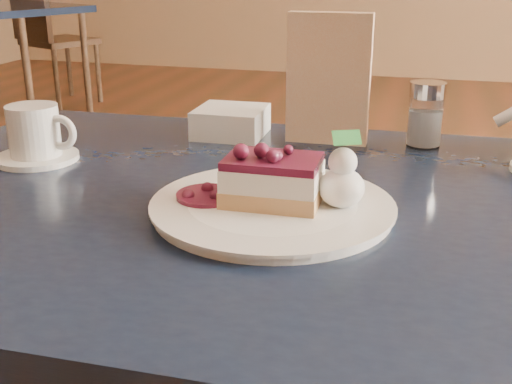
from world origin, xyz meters
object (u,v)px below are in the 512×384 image
(dessert_plate, at_px, (272,208))
(bg_table_far_left, at_px, (7,114))
(main_table, at_px, (280,252))
(coffee_set, at_px, (36,136))
(cheesecake_slice, at_px, (273,181))

(dessert_plate, bearing_deg, bg_table_far_left, 131.92)
(main_table, xyz_separation_m, dessert_plate, (0.00, -0.05, 0.08))
(bg_table_far_left, bearing_deg, coffee_set, -28.54)
(bg_table_far_left, bearing_deg, cheesecake_slice, -24.69)
(main_table, xyz_separation_m, bg_table_far_left, (-2.32, 2.54, -0.55))
(coffee_set, relative_size, bg_table_far_left, 0.07)
(cheesecake_slice, bearing_deg, main_table, 90.00)
(coffee_set, xyz_separation_m, bg_table_far_left, (-1.94, 2.48, -0.66))
(main_table, distance_m, cheesecake_slice, 0.12)
(main_table, xyz_separation_m, coffee_set, (-0.38, 0.06, 0.11))
(coffee_set, bearing_deg, bg_table_far_left, 128.06)
(dessert_plate, bearing_deg, cheesecake_slice, 0.00)
(main_table, height_order, bg_table_far_left, bg_table_far_left)
(main_table, distance_m, coffee_set, 0.40)
(main_table, height_order, dessert_plate, dessert_plate)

